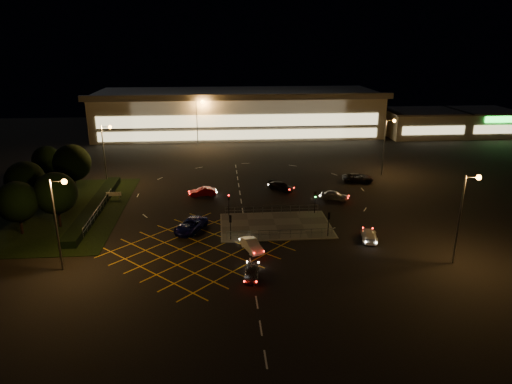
{
  "coord_description": "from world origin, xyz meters",
  "views": [
    {
      "loc": [
        -5.13,
        -56.78,
        23.22
      ],
      "look_at": [
        0.1,
        6.21,
        2.0
      ],
      "focal_mm": 32.0,
      "sensor_mm": 36.0,
      "label": 1
    }
  ],
  "objects": [
    {
      "name": "streetlight_se",
      "position": [
        20.44,
        -14.0,
        6.56
      ],
      "size": [
        1.78,
        0.56,
        10.03
      ],
      "color": "slate",
      "rests_on": "ground"
    },
    {
      "name": "tree_d",
      "position": [
        -34.0,
        20.0,
        4.02
      ],
      "size": [
        4.68,
        4.68,
        6.37
      ],
      "color": "black",
      "rests_on": "ground"
    },
    {
      "name": "tree_b",
      "position": [
        -32.0,
        6.0,
        4.64
      ],
      "size": [
        5.4,
        5.4,
        7.35
      ],
      "color": "black",
      "rests_on": "ground"
    },
    {
      "name": "hedge",
      "position": [
        -23.0,
        6.0,
        0.5
      ],
      "size": [
        2.0,
        26.0,
        1.0
      ],
      "primitive_type": "cube",
      "color": "black",
      "rests_on": "ground"
    },
    {
      "name": "retail_unit_a",
      "position": [
        46.0,
        53.97,
        3.21
      ],
      "size": [
        18.8,
        14.8,
        6.35
      ],
      "color": "beige",
      "rests_on": "ground"
    },
    {
      "name": "car_left_blue",
      "position": [
        -8.99,
        -2.71,
        0.77
      ],
      "size": [
        4.68,
        6.06,
        1.53
      ],
      "primitive_type": "imported",
      "rotation": [
        0.0,
        0.0,
        5.84
      ],
      "color": "#0D1253",
      "rests_on": "ground"
    },
    {
      "name": "signal_sw",
      "position": [
        -4.0,
        -5.99,
        2.37
      ],
      "size": [
        0.28,
        0.3,
        3.15
      ],
      "rotation": [
        0.0,
        0.0,
        3.14
      ],
      "color": "black",
      "rests_on": "pedestrian_island"
    },
    {
      "name": "streetlight_ne",
      "position": [
        24.44,
        20.0,
        6.56
      ],
      "size": [
        1.78,
        0.56,
        10.03
      ],
      "color": "slate",
      "rests_on": "ground"
    },
    {
      "name": "tree_e",
      "position": [
        -26.0,
        0.0,
        4.64
      ],
      "size": [
        5.4,
        5.4,
        7.35
      ],
      "color": "black",
      "rests_on": "ground"
    },
    {
      "name": "car_approach_white",
      "position": [
        12.79,
        -7.33,
        0.63
      ],
      "size": [
        2.68,
        4.64,
        1.26
      ],
      "primitive_type": "imported",
      "rotation": [
        0.0,
        0.0,
        2.92
      ],
      "color": "silver",
      "rests_on": "ground"
    },
    {
      "name": "streetlight_nw",
      "position": [
        -23.56,
        18.0,
        6.56
      ],
      "size": [
        1.78,
        0.56,
        10.03
      ],
      "color": "slate",
      "rests_on": "ground"
    },
    {
      "name": "streetlight_far_right",
      "position": [
        30.44,
        50.0,
        6.56
      ],
      "size": [
        1.78,
        0.56,
        10.03
      ],
      "color": "slate",
      "rests_on": "ground"
    },
    {
      "name": "car_far_dkgrey",
      "position": [
        4.72,
        12.77,
        0.65
      ],
      "size": [
        4.45,
        4.46,
        1.3
      ],
      "primitive_type": "imported",
      "rotation": [
        0.0,
        0.0,
        0.78
      ],
      "color": "black",
      "rests_on": "ground"
    },
    {
      "name": "streetlight_sw",
      "position": [
        -21.56,
        -12.0,
        6.56
      ],
      "size": [
        1.78,
        0.56,
        10.03
      ],
      "color": "slate",
      "rests_on": "ground"
    },
    {
      "name": "car_near_silver",
      "position": [
        -2.14,
        -15.29,
        0.63
      ],
      "size": [
        1.97,
        3.86,
        1.26
      ],
      "primitive_type": "imported",
      "rotation": [
        0.0,
        0.0,
        6.15
      ],
      "color": "#A7A9AE",
      "rests_on": "ground"
    },
    {
      "name": "pedestrian_island",
      "position": [
        2.0,
        -2.0,
        0.06
      ],
      "size": [
        14.0,
        9.0,
        0.12
      ],
      "primitive_type": "cube",
      "color": "#4C4944",
      "rests_on": "ground"
    },
    {
      "name": "car_queue_white",
      "position": [
        -1.67,
        -9.0,
        0.66
      ],
      "size": [
        2.64,
        4.25,
        1.32
      ],
      "primitive_type": "imported",
      "rotation": [
        0.0,
        0.0,
        0.34
      ],
      "color": "white",
      "rests_on": "ground"
    },
    {
      "name": "car_circ_red",
      "position": [
        -7.83,
        10.93,
        0.67
      ],
      "size": [
        4.24,
        1.94,
        1.35
      ],
      "primitive_type": "imported",
      "rotation": [
        0.0,
        0.0,
        4.84
      ],
      "color": "maroon",
      "rests_on": "ground"
    },
    {
      "name": "ground",
      "position": [
        0.0,
        0.0,
        0.0
      ],
      "size": [
        180.0,
        180.0,
        0.0
      ],
      "primitive_type": "plane",
      "color": "black",
      "rests_on": "ground"
    },
    {
      "name": "retail_unit_b",
      "position": [
        62.0,
        53.96,
        3.22
      ],
      "size": [
        14.8,
        14.8,
        6.35
      ],
      "color": "beige",
      "rests_on": "ground"
    },
    {
      "name": "streetlight_far_left",
      "position": [
        -9.56,
        48.0,
        6.56
      ],
      "size": [
        1.78,
        0.56,
        10.03
      ],
      "color": "slate",
      "rests_on": "ground"
    },
    {
      "name": "signal_nw",
      "position": [
        -4.0,
        1.99,
        2.37
      ],
      "size": [
        0.28,
        0.3,
        3.15
      ],
      "color": "black",
      "rests_on": "pedestrian_island"
    },
    {
      "name": "car_right_silver",
      "position": [
        12.19,
        7.46,
        0.7
      ],
      "size": [
        4.44,
        3.14,
        1.4
      ],
      "primitive_type": "imported",
      "rotation": [
        0.0,
        0.0,
        1.17
      ],
      "color": "#B2B4BA",
      "rests_on": "ground"
    },
    {
      "name": "grass_verge",
      "position": [
        -28.0,
        6.0,
        0.04
      ],
      "size": [
        18.0,
        30.0,
        0.08
      ],
      "primitive_type": "cube",
      "color": "black",
      "rests_on": "ground"
    },
    {
      "name": "signal_se",
      "position": [
        8.0,
        -5.99,
        2.37
      ],
      "size": [
        0.28,
        0.3,
        3.15
      ],
      "rotation": [
        0.0,
        0.0,
        3.14
      ],
      "color": "black",
      "rests_on": "pedestrian_island"
    },
    {
      "name": "tree_a",
      "position": [
        -30.0,
        -2.0,
        4.33
      ],
      "size": [
        5.04,
        5.04,
        6.86
      ],
      "color": "black",
      "rests_on": "ground"
    },
    {
      "name": "tree_c",
      "position": [
        -28.0,
        14.0,
        4.95
      ],
      "size": [
        5.76,
        5.76,
        7.84
      ],
      "color": "black",
      "rests_on": "ground"
    },
    {
      "name": "supermarket",
      "position": [
        0.0,
        61.95,
        5.31
      ],
      "size": [
        72.0,
        26.5,
        10.5
      ],
      "color": "beige",
      "rests_on": "ground"
    },
    {
      "name": "signal_ne",
      "position": [
        8.0,
        1.99,
        2.37
      ],
      "size": [
        0.28,
        0.3,
        3.15
      ],
      "color": "black",
      "rests_on": "pedestrian_island"
    },
    {
      "name": "car_east_grey",
      "position": [
        18.38,
        16.08,
        0.72
      ],
      "size": [
        5.38,
        2.78,
        1.45
      ],
      "primitive_type": "imported",
      "rotation": [
        0.0,
        0.0,
        1.5
      ],
      "color": "black",
      "rests_on": "ground"
    }
  ]
}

